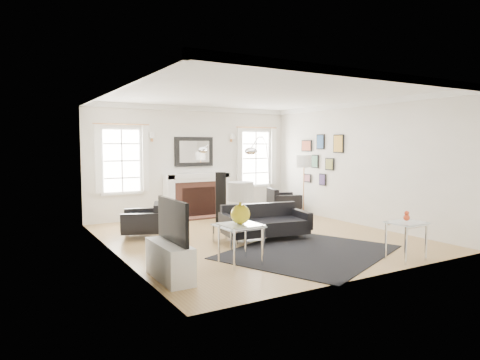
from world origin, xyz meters
TOP-DOWN VIEW (x-y plane):
  - floor at (0.00, 0.00)m, footprint 6.00×6.00m
  - back_wall at (0.00, 3.00)m, footprint 5.50×0.04m
  - front_wall at (0.00, -3.00)m, footprint 5.50×0.04m
  - left_wall at (-2.75, 0.00)m, footprint 0.04×6.00m
  - right_wall at (2.75, 0.00)m, footprint 0.04×6.00m
  - ceiling at (0.00, 0.00)m, footprint 5.50×6.00m
  - crown_molding at (0.00, 0.00)m, footprint 5.50×6.00m
  - fireplace at (0.00, 2.79)m, footprint 1.70×0.69m
  - mantel_mirror at (0.00, 2.95)m, footprint 1.05×0.07m
  - window_left at (-1.85, 2.95)m, footprint 1.24×0.15m
  - window_right at (1.85, 2.95)m, footprint 1.24×0.15m
  - gallery_wall at (2.72, 1.30)m, footprint 0.04×1.73m
  - tv_unit at (-2.44, -1.70)m, footprint 0.35×1.00m
  - area_rug at (0.12, -1.50)m, footprint 3.44×3.20m
  - sofa at (0.05, -0.23)m, footprint 1.77×1.02m
  - armchair_left at (-1.93, 1.09)m, footprint 0.96×1.02m
  - armchair_right at (2.15, 2.09)m, footprint 0.94×1.00m
  - coffee_table at (-0.60, -0.35)m, footprint 0.77×0.77m
  - side_table_left at (-1.26, -1.55)m, footprint 0.56×0.56m
  - nesting_table at (1.13, -2.65)m, footprint 0.55×0.46m
  - gourd_lamp at (-1.26, -1.55)m, footprint 0.40×0.40m
  - orange_vase at (1.13, -2.65)m, footprint 0.10×0.10m
  - arc_floor_lamp at (1.49, 2.12)m, footprint 1.49×1.38m
  - stick_floor_lamp at (1.40, 0.25)m, footprint 0.32×0.32m
  - speaker_tower at (0.12, 1.72)m, footprint 0.31×0.31m

SIDE VIEW (x-z plane):
  - floor at x=0.00m, z-range 0.00..0.00m
  - area_rug at x=0.12m, z-range 0.00..0.01m
  - sofa at x=0.05m, z-range 0.02..0.57m
  - armchair_left at x=-1.93m, z-range 0.03..0.58m
  - armchair_right at x=2.15m, z-range 0.03..0.59m
  - coffee_table at x=-0.60m, z-range 0.14..0.48m
  - tv_unit at x=-2.44m, z-range -0.22..0.87m
  - nesting_table at x=1.13m, z-range 0.18..0.79m
  - side_table_left at x=-1.26m, z-range 0.20..0.82m
  - fireplace at x=0.00m, z-range -0.01..1.10m
  - speaker_tower at x=0.12m, z-range 0.00..1.19m
  - orange_vase at x=1.13m, z-range 0.62..0.78m
  - gourd_lamp at x=-1.26m, z-range 0.67..1.31m
  - arc_floor_lamp at x=1.49m, z-range 0.09..2.20m
  - stick_floor_lamp at x=1.40m, z-range 0.59..2.19m
  - back_wall at x=0.00m, z-range 0.00..2.80m
  - front_wall at x=0.00m, z-range 0.00..2.80m
  - left_wall at x=-2.75m, z-range 0.00..2.80m
  - right_wall at x=2.75m, z-range 0.00..2.80m
  - window_left at x=-1.85m, z-range 0.65..2.27m
  - window_right at x=1.85m, z-range 0.65..2.27m
  - gallery_wall at x=2.72m, z-range 0.89..2.18m
  - mantel_mirror at x=0.00m, z-range 1.27..2.02m
  - crown_molding at x=0.00m, z-range 2.68..2.80m
  - ceiling at x=0.00m, z-range 2.79..2.81m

